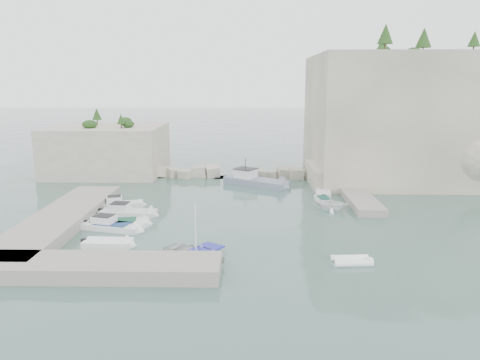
{
  "coord_description": "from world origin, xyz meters",
  "views": [
    {
      "loc": [
        1.0,
        -43.36,
        13.46
      ],
      "look_at": [
        0.0,
        6.0,
        3.0
      ],
      "focal_mm": 35.0,
      "sensor_mm": 36.0,
      "label": 1
    }
  ],
  "objects_px": {
    "inflatable_dinghy": "(352,263)",
    "tender_east_b": "(324,203)",
    "motorboat_c": "(121,226)",
    "tender_east_a": "(331,210)",
    "rowboat": "(196,260)",
    "tender_east_d": "(327,189)",
    "motorboat_a": "(121,207)",
    "work_boat": "(256,185)",
    "motorboat_d": "(113,230)",
    "motorboat_e": "(108,246)",
    "motorboat_b": "(128,215)",
    "tender_east_c": "(323,195)"
  },
  "relations": [
    {
      "from": "motorboat_c",
      "to": "tender_east_c",
      "type": "distance_m",
      "value": 24.59
    },
    {
      "from": "motorboat_c",
      "to": "tender_east_d",
      "type": "height_order",
      "value": "tender_east_d"
    },
    {
      "from": "motorboat_b",
      "to": "work_boat",
      "type": "distance_m",
      "value": 19.71
    },
    {
      "from": "motorboat_d",
      "to": "inflatable_dinghy",
      "type": "distance_m",
      "value": 21.81
    },
    {
      "from": "motorboat_b",
      "to": "motorboat_c",
      "type": "relative_size",
      "value": 1.1
    },
    {
      "from": "motorboat_c",
      "to": "tender_east_a",
      "type": "distance_m",
      "value": 21.74
    },
    {
      "from": "motorboat_e",
      "to": "tender_east_d",
      "type": "bearing_deg",
      "value": 46.86
    },
    {
      "from": "motorboat_c",
      "to": "tender_east_a",
      "type": "relative_size",
      "value": 1.58
    },
    {
      "from": "motorboat_a",
      "to": "tender_east_d",
      "type": "height_order",
      "value": "tender_east_d"
    },
    {
      "from": "motorboat_a",
      "to": "motorboat_d",
      "type": "bearing_deg",
      "value": -95.59
    },
    {
      "from": "motorboat_c",
      "to": "inflatable_dinghy",
      "type": "xyz_separation_m",
      "value": [
        19.91,
        -8.72,
        0.0
      ]
    },
    {
      "from": "motorboat_c",
      "to": "tender_east_b",
      "type": "height_order",
      "value": "same"
    },
    {
      "from": "inflatable_dinghy",
      "to": "tender_east_c",
      "type": "distance_m",
      "value": 21.51
    },
    {
      "from": "tender_east_b",
      "to": "motorboat_d",
      "type": "bearing_deg",
      "value": 108.17
    },
    {
      "from": "motorboat_e",
      "to": "inflatable_dinghy",
      "type": "height_order",
      "value": "motorboat_e"
    },
    {
      "from": "motorboat_e",
      "to": "rowboat",
      "type": "distance_m",
      "value": 8.14
    },
    {
      "from": "tender_east_a",
      "to": "work_boat",
      "type": "xyz_separation_m",
      "value": [
        -7.77,
        12.06,
        0.0
      ]
    },
    {
      "from": "motorboat_c",
      "to": "tender_east_b",
      "type": "xyz_separation_m",
      "value": [
        20.6,
        9.21,
        0.0
      ]
    },
    {
      "from": "rowboat",
      "to": "tender_east_a",
      "type": "distance_m",
      "value": 19.25
    },
    {
      "from": "motorboat_b",
      "to": "rowboat",
      "type": "xyz_separation_m",
      "value": [
        8.3,
        -11.92,
        0.0
      ]
    },
    {
      "from": "work_boat",
      "to": "motorboat_a",
      "type": "bearing_deg",
      "value": -109.71
    },
    {
      "from": "motorboat_c",
      "to": "motorboat_d",
      "type": "height_order",
      "value": "motorboat_d"
    },
    {
      "from": "motorboat_b",
      "to": "motorboat_d",
      "type": "bearing_deg",
      "value": -87.61
    },
    {
      "from": "tender_east_a",
      "to": "inflatable_dinghy",
      "type": "bearing_deg",
      "value": -169.41
    },
    {
      "from": "rowboat",
      "to": "work_boat",
      "type": "bearing_deg",
      "value": 22.21
    },
    {
      "from": "tender_east_b",
      "to": "work_boat",
      "type": "relative_size",
      "value": 0.41
    },
    {
      "from": "motorboat_c",
      "to": "inflatable_dinghy",
      "type": "bearing_deg",
      "value": -33.67
    },
    {
      "from": "tender_east_a",
      "to": "tender_east_d",
      "type": "distance_m",
      "value": 9.89
    },
    {
      "from": "motorboat_c",
      "to": "tender_east_b",
      "type": "relative_size",
      "value": 1.41
    },
    {
      "from": "motorboat_d",
      "to": "motorboat_c",
      "type": "bearing_deg",
      "value": 78.13
    },
    {
      "from": "motorboat_c",
      "to": "motorboat_e",
      "type": "height_order",
      "value": "same"
    },
    {
      "from": "motorboat_b",
      "to": "tender_east_c",
      "type": "xyz_separation_m",
      "value": [
        21.24,
        9.1,
        0.0
      ]
    },
    {
      "from": "motorboat_c",
      "to": "tender_east_a",
      "type": "bearing_deg",
      "value": 6.36
    },
    {
      "from": "motorboat_a",
      "to": "tender_east_b",
      "type": "bearing_deg",
      "value": -8.96
    },
    {
      "from": "motorboat_a",
      "to": "work_boat",
      "type": "distance_m",
      "value": 18.73
    },
    {
      "from": "motorboat_a",
      "to": "work_boat",
      "type": "xyz_separation_m",
      "value": [
        14.9,
        11.35,
        0.0
      ]
    },
    {
      "from": "motorboat_a",
      "to": "motorboat_e",
      "type": "relative_size",
      "value": 1.18
    },
    {
      "from": "rowboat",
      "to": "tender_east_b",
      "type": "bearing_deg",
      "value": -2.68
    },
    {
      "from": "motorboat_b",
      "to": "inflatable_dinghy",
      "type": "distance_m",
      "value": 23.63
    },
    {
      "from": "tender_east_a",
      "to": "tender_east_c",
      "type": "height_order",
      "value": "tender_east_a"
    },
    {
      "from": "inflatable_dinghy",
      "to": "tender_east_d",
      "type": "distance_m",
      "value": 24.77
    },
    {
      "from": "motorboat_b",
      "to": "inflatable_dinghy",
      "type": "relative_size",
      "value": 1.96
    },
    {
      "from": "inflatable_dinghy",
      "to": "tender_east_b",
      "type": "relative_size",
      "value": 0.79
    },
    {
      "from": "motorboat_a",
      "to": "motorboat_d",
      "type": "height_order",
      "value": "same"
    },
    {
      "from": "motorboat_c",
      "to": "work_boat",
      "type": "height_order",
      "value": "work_boat"
    },
    {
      "from": "motorboat_c",
      "to": "motorboat_e",
      "type": "xyz_separation_m",
      "value": [
        0.43,
        -5.48,
        0.0
      ]
    },
    {
      "from": "motorboat_d",
      "to": "rowboat",
      "type": "relative_size",
      "value": 1.11
    },
    {
      "from": "tender_east_c",
      "to": "work_boat",
      "type": "height_order",
      "value": "work_boat"
    },
    {
      "from": "inflatable_dinghy",
      "to": "work_boat",
      "type": "relative_size",
      "value": 0.33
    },
    {
      "from": "inflatable_dinghy",
      "to": "tender_east_a",
      "type": "height_order",
      "value": "tender_east_a"
    }
  ]
}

